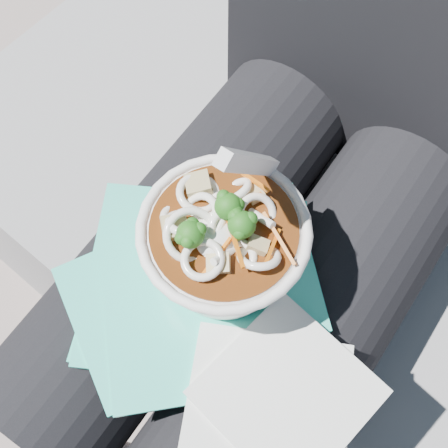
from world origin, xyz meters
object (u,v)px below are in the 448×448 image
Objects in this scene: plastic_bag at (199,289)px; udon_bowl at (223,243)px; stone_ledge at (287,279)px; person_body at (285,216)px; lap at (237,293)px.

udon_bowl is at bearing 76.85° from plastic_bag.
udon_bowl is (-0.01, -0.16, 0.43)m from stone_ledge.
person_body is 3.50× the size of plastic_bag.
person_body reaches higher than udon_bowl.
person_body is at bearing -90.00° from stone_ledge.
udon_bowl is at bearing -94.37° from person_body.
lap is 0.10m from plastic_bag.
stone_ledge is 0.46m from udon_bowl.
stone_ledge is 2.08× the size of lap.
plastic_bag is at bearing -96.31° from person_body.
person_body is at bearing 85.63° from udon_bowl.
plastic_bag is 1.45× the size of udon_bowl.
plastic_bag is at bearing -94.42° from stone_ledge.
stone_ledge is at bearing 90.00° from person_body.
udon_bowl reaches higher than plastic_bag.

